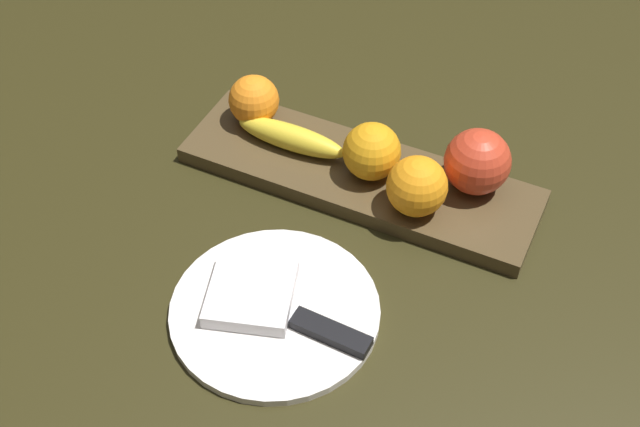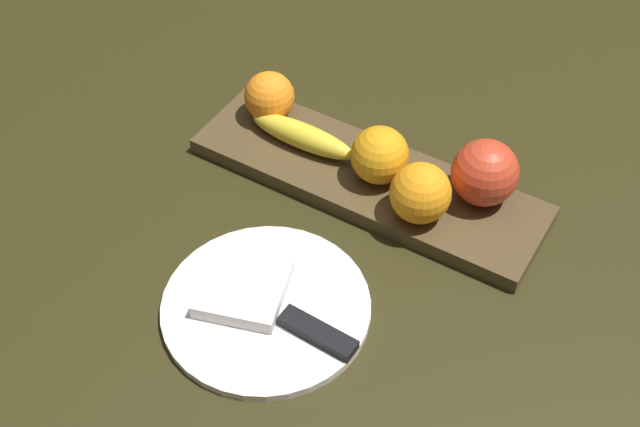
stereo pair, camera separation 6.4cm
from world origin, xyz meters
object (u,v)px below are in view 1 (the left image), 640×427
(apple, at_px, (477,162))
(orange_center, at_px, (417,186))
(orange_near_apple, at_px, (372,151))
(banana, at_px, (291,137))
(dinner_plate, at_px, (275,311))
(knife, at_px, (318,328))
(folded_napkin, at_px, (251,294))
(orange_near_banana, at_px, (254,100))
(fruit_tray, at_px, (359,176))

(apple, height_order, orange_center, apple)
(apple, height_order, orange_near_apple, apple)
(banana, xyz_separation_m, orange_near_apple, (-0.11, -0.00, 0.02))
(dinner_plate, distance_m, knife, 0.06)
(apple, distance_m, orange_center, 0.08)
(orange_center, bearing_deg, folded_napkin, 59.78)
(orange_near_banana, distance_m, orange_center, 0.26)
(orange_center, xyz_separation_m, folded_napkin, (0.12, 0.20, -0.04))
(dinner_plate, distance_m, folded_napkin, 0.03)
(apple, distance_m, banana, 0.24)
(orange_center, distance_m, knife, 0.21)
(apple, height_order, folded_napkin, apple)
(fruit_tray, distance_m, knife, 0.24)
(fruit_tray, xyz_separation_m, knife, (-0.06, 0.24, 0.00))
(folded_napkin, bearing_deg, orange_near_banana, -62.36)
(knife, bearing_deg, dinner_plate, -4.04)
(orange_near_banana, xyz_separation_m, dinner_plate, (-0.16, 0.26, -0.05))
(orange_near_banana, height_order, dinner_plate, orange_near_banana)
(fruit_tray, relative_size, banana, 3.02)
(orange_center, relative_size, dinner_plate, 0.31)
(orange_center, distance_m, folded_napkin, 0.23)
(apple, xyz_separation_m, orange_near_apple, (0.12, 0.03, -0.00))
(orange_near_apple, height_order, orange_near_banana, orange_near_apple)
(banana, xyz_separation_m, folded_napkin, (-0.07, 0.23, -0.02))
(orange_near_banana, bearing_deg, banana, 157.94)
(folded_napkin, bearing_deg, knife, 175.93)
(folded_napkin, bearing_deg, apple, -122.27)
(fruit_tray, height_order, orange_center, orange_center)
(dinner_plate, bearing_deg, orange_center, -113.55)
(banana, height_order, orange_near_apple, orange_near_apple)
(orange_near_banana, distance_m, folded_napkin, 0.29)
(orange_center, xyz_separation_m, knife, (0.03, 0.20, -0.04))
(dinner_plate, relative_size, folded_napkin, 2.48)
(orange_center, height_order, dinner_plate, orange_center)
(banana, distance_m, orange_near_apple, 0.11)
(apple, distance_m, dinner_plate, 0.30)
(knife, bearing_deg, folded_napkin, -1.92)
(orange_near_apple, distance_m, orange_center, 0.08)
(apple, height_order, knife, apple)
(apple, xyz_separation_m, folded_napkin, (0.17, 0.27, -0.04))
(orange_near_apple, distance_m, orange_near_banana, 0.18)
(orange_near_apple, xyz_separation_m, dinner_plate, (0.01, 0.23, -0.05))
(orange_near_banana, distance_m, dinner_plate, 0.31)
(dinner_plate, xyz_separation_m, knife, (-0.06, 0.01, 0.01))
(orange_near_apple, bearing_deg, fruit_tray, 2.85)
(orange_center, bearing_deg, orange_near_apple, -24.74)
(apple, relative_size, knife, 0.45)
(fruit_tray, distance_m, folded_napkin, 0.23)
(fruit_tray, relative_size, orange_near_apple, 6.32)
(apple, bearing_deg, orange_near_banana, 1.20)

